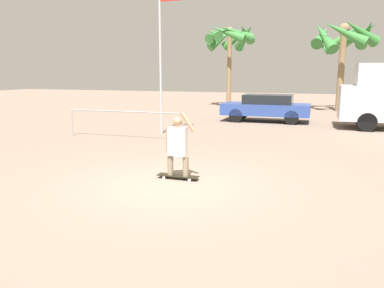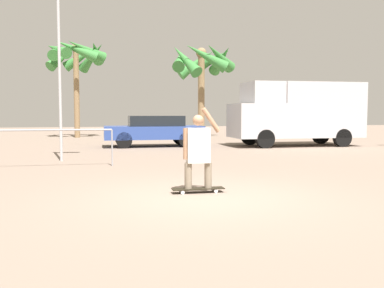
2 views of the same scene
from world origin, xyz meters
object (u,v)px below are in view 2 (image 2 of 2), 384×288
Objects in this scene: palm_tree_near_van at (203,62)px; flagpole at (62,51)px; parked_car_blue at (154,130)px; palm_tree_center_background at (76,55)px; camper_van at (298,112)px; person_skateboarder at (198,148)px; skateboard at (198,189)px.

flagpole is at bearing -121.39° from palm_tree_near_van.
parked_car_blue is 9.75m from palm_tree_center_background.
camper_van is at bearing 23.11° from flagpole.
palm_tree_near_van is 14.36m from flagpole.
camper_van is 1.34× the size of parked_car_blue.
camper_van is 1.01× the size of palm_tree_near_van.
person_skateboarder is 20.05m from palm_tree_center_background.
camper_van reaches higher than skateboard.
palm_tree_center_background is at bearing 99.48° from skateboard.
palm_tree_near_van is at bearing 108.29° from camper_van.
skateboard is 0.65× the size of person_skateboarder.
skateboard is 0.17× the size of palm_tree_center_background.
palm_tree_near_van reaches higher than skateboard.
skateboard is 0.79m from person_skateboarder.
person_skateboarder is 12.65m from camper_van.
palm_tree_near_van is (-2.62, 7.92, 3.12)m from camper_van.
camper_van is 11.11m from flagpole.
palm_tree_center_background is (-3.79, 7.90, 4.27)m from parked_car_blue.
palm_tree_near_van is at bearing 58.61° from flagpole.
camper_van is at bearing 55.80° from skateboard.
flagpole is (-7.45, -12.21, -1.24)m from palm_tree_near_van.
camper_van is 0.99× the size of palm_tree_center_background.
palm_tree_near_van is (4.48, 18.36, 4.63)m from skateboard.
skateboard is at bearing -103.71° from palm_tree_near_van.
flagpole is (-2.97, 6.15, 3.39)m from skateboard.
person_skateboarder is 19.28m from palm_tree_near_van.
camper_van is at bearing 55.80° from person_skateboarder.
palm_tree_near_van is 0.97× the size of palm_tree_center_background.
palm_tree_center_background is 13.30m from flagpole.
person_skateboarder reaches higher than parked_car_blue.
skateboard is 0.23× the size of parked_car_blue.
camper_van is (7.10, 10.44, 0.72)m from person_skateboarder.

